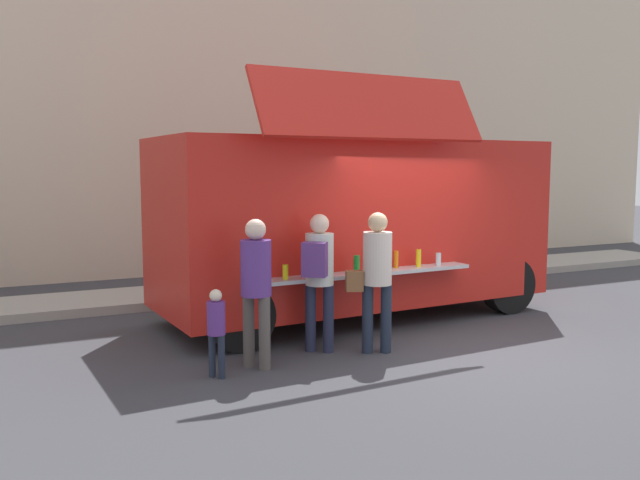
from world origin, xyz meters
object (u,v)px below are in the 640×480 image
customer_mid_with_backpack (319,269)px  customer_rear_waiting (256,280)px  child_near_queue (216,325)px  trash_bin (470,253)px  customer_front_ordering (376,270)px  food_truck_main (356,221)px

customer_mid_with_backpack → customer_rear_waiting: size_ratio=1.00×
customer_rear_waiting → child_near_queue: bearing=163.3°
customer_mid_with_backpack → customer_rear_waiting: 0.98m
trash_bin → customer_mid_with_backpack: bearing=-144.9°
customer_front_ordering → food_truck_main: bearing=-0.2°
customer_mid_with_backpack → customer_front_ordering: bearing=-78.0°
trash_bin → customer_mid_with_backpack: 6.79m
trash_bin → child_near_queue: bearing=-148.5°
customer_mid_with_backpack → customer_rear_waiting: customer_mid_with_backpack is taller
trash_bin → child_near_queue: (-7.02, -4.31, 0.09)m
food_truck_main → child_near_queue: (-2.88, -1.98, -0.92)m
food_truck_main → customer_front_ordering: food_truck_main is taller
customer_mid_with_backpack → child_near_queue: customer_mid_with_backpack is taller
food_truck_main → trash_bin: bearing=26.5°
food_truck_main → customer_front_ordering: 2.09m
customer_mid_with_backpack → child_near_queue: bearing=144.2°
customer_rear_waiting → child_near_queue: size_ratio=1.75×
customer_front_ordering → customer_mid_with_backpack: customer_front_ordering is taller
customer_front_ordering → child_near_queue: (-2.12, -0.09, -0.46)m
child_near_queue → customer_mid_with_backpack: bearing=-19.2°
customer_front_ordering → customer_rear_waiting: 1.59m
food_truck_main → customer_front_ordering: (-0.76, -1.89, -0.45)m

